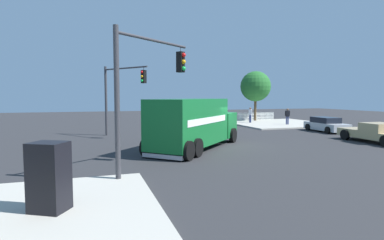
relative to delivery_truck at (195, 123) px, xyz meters
name	(u,v)px	position (x,y,z in m)	size (l,w,h in m)	color
ground_plane	(225,144)	(-2.59, -1.22, -1.58)	(100.00, 100.00, 0.00)	#2B2B2D
sidewalk_corner_near	(278,123)	(-14.74, -13.37, -1.51)	(10.70, 10.70, 0.14)	#B2ADA0
delivery_truck	(195,123)	(0.00, 0.00, 0.00)	(7.71, 7.86, 3.05)	#146B2D
traffic_light_primary	(144,80)	(3.94, 5.29, 2.28)	(3.53, 2.77, 5.63)	#38383D
traffic_light_secondary	(119,90)	(3.84, -7.32, 2.16)	(2.88, 3.93, 5.61)	#38383D
pickup_tan	(376,132)	(-12.76, 1.48, -0.85)	(2.38, 5.26, 1.38)	tan
sedan_silver	(326,125)	(-14.33, -5.15, -0.95)	(2.28, 4.42, 1.31)	#B7BABF
pedestrian_near_corner	(287,115)	(-14.44, -11.17, -0.44)	(0.48, 0.35, 1.74)	navy
pedestrian_crossing	(250,114)	(-11.79, -14.61, -0.42)	(0.29, 0.52, 1.78)	navy
picket_fence_run	(256,116)	(-14.74, -18.47, -0.96)	(5.32, 0.05, 0.95)	white
vending_machine_blue	(49,177)	(7.10, 8.96, -0.51)	(1.15, 1.10, 1.85)	black
shade_tree_near	(256,86)	(-13.91, -17.23, 2.87)	(3.80, 3.80, 6.23)	brown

